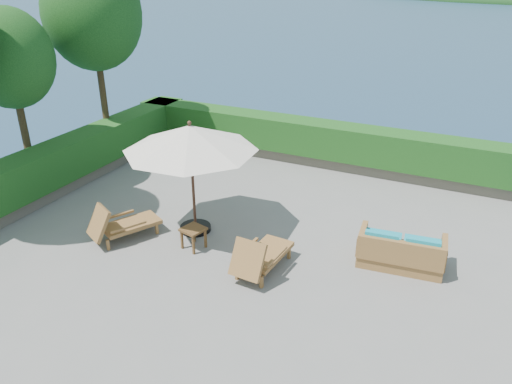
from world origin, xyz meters
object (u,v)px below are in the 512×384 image
at_px(lounge_left, 121,224).
at_px(side_table, 193,232).
at_px(lounge_right, 260,256).
at_px(wicker_loveseat, 401,252).
at_px(patio_umbrella, 190,139).

bearing_deg(lounge_left, side_table, 39.88).
height_order(lounge_right, wicker_loveseat, lounge_right).
bearing_deg(lounge_right, side_table, 176.88).
distance_m(lounge_right, wicker_loveseat, 2.91).
relative_size(lounge_left, wicker_loveseat, 0.94).
bearing_deg(wicker_loveseat, lounge_left, -170.87).
bearing_deg(patio_umbrella, lounge_right, -23.37).
bearing_deg(side_table, patio_umbrella, 119.45).
xyz_separation_m(patio_umbrella, lounge_left, (-1.31, -1.06, -1.89)).
bearing_deg(side_table, lounge_right, -7.29).
xyz_separation_m(patio_umbrella, side_table, (0.39, -0.70, -1.86)).
distance_m(lounge_left, wicker_loveseat, 6.16).
height_order(lounge_left, lounge_right, lounge_right).
distance_m(lounge_left, lounge_right, 3.43).
height_order(lounge_left, side_table, lounge_left).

